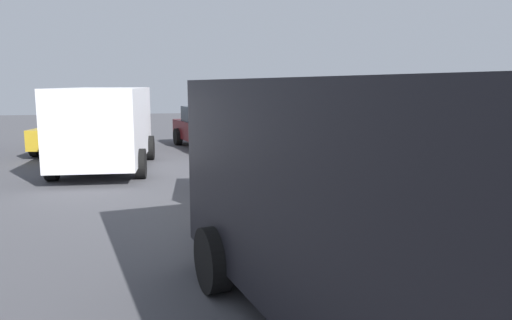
% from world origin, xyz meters
% --- Properties ---
extents(ground_plane, '(60.00, 60.00, 0.00)m').
position_xyz_m(ground_plane, '(0.00, 0.00, 0.00)').
color(ground_plane, '#47474C').
extents(art_car_decorated, '(4.78, 2.32, 1.73)m').
position_xyz_m(art_car_decorated, '(0.08, -0.01, 0.73)').
color(art_car_decorated, beige).
rests_on(art_car_decorated, ground).
extents(parked_van_behind_left, '(5.38, 2.93, 2.28)m').
position_xyz_m(parked_van_behind_left, '(-4.66, 0.19, 1.27)').
color(parked_van_behind_left, black).
rests_on(parked_van_behind_left, ground).
extents(parked_van_far_right, '(5.07, 2.50, 2.14)m').
position_xyz_m(parked_van_far_right, '(4.96, 3.33, 1.20)').
color(parked_van_far_right, silver).
rests_on(parked_van_far_right, ground).
extents(parked_sedan_behind_right, '(4.19, 2.51, 1.38)m').
position_xyz_m(parked_sedan_behind_right, '(8.78, 4.60, 0.70)').
color(parked_sedan_behind_right, gold).
rests_on(parked_sedan_behind_right, ground).
extents(parked_sedan_near_right, '(4.68, 2.71, 1.45)m').
position_xyz_m(parked_sedan_near_right, '(8.70, 0.07, 0.71)').
color(parked_sedan_near_right, '#5B1419').
rests_on(parked_sedan_near_right, ground).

